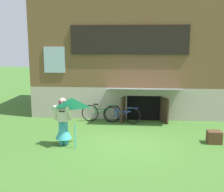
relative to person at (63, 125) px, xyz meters
name	(u,v)px	position (x,y,z in m)	size (l,w,h in m)	color
ground_plane	(126,143)	(2.01, 0.32, -0.65)	(60.00, 60.00, 0.00)	#3D6B28
log_house	(131,56)	(2.01, 5.71, 1.99)	(8.61, 5.90, 5.30)	#ADA393
person	(63,125)	(0.00, 0.00, 0.00)	(0.61, 0.52, 1.56)	teal
kite	(72,112)	(0.43, -0.57, 0.59)	(1.07, 1.12, 1.53)	#2DB2CC
bicycle_blue	(122,115)	(1.74, 2.75, -0.30)	(1.57, 0.26, 0.72)	black
bicycle_green	(101,113)	(0.88, 2.90, -0.28)	(1.68, 0.08, 0.77)	black
wooden_crate	(214,137)	(4.92, 0.57, -0.45)	(0.45, 0.39, 0.42)	#4C331E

